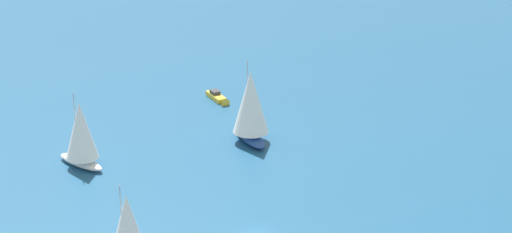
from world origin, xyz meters
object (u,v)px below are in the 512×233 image
Objects in this scene: sailboat_near_centre at (127,225)px; motorboat_far_stbd at (218,98)px; sailboat_trailing at (81,134)px; sailboat_far_port at (251,106)px.

sailboat_near_centre reaches higher than motorboat_far_stbd.
sailboat_trailing is (1.74, 31.77, 4.46)m from motorboat_far_stbd.
motorboat_far_stbd is (19.47, -48.12, -3.60)m from sailboat_near_centre.
sailboat_trailing is (15.42, 19.96, -0.76)m from sailboat_far_port.
sailboat_far_port reaches higher than sailboat_trailing.
sailboat_far_port is at bearing -80.94° from sailboat_near_centre.
sailboat_near_centre is 26.79m from sailboat_trailing.
sailboat_far_port reaches higher than motorboat_far_stbd.
sailboat_far_port is at bearing 139.20° from motorboat_far_stbd.
sailboat_far_port is 2.07× the size of motorboat_far_stbd.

